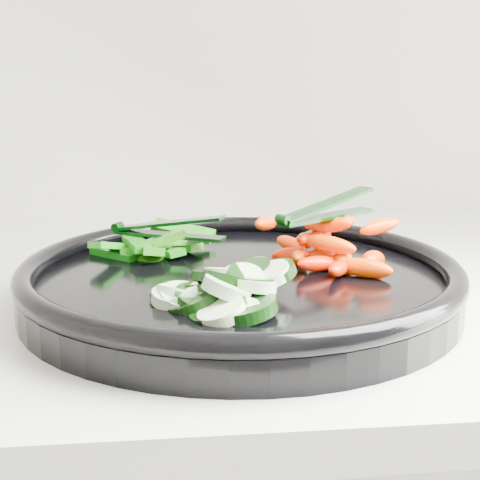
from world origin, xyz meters
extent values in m
cylinder|color=black|center=(-0.49, 1.61, 0.94)|extent=(0.45, 0.45, 0.02)
torus|color=black|center=(-0.49, 1.61, 0.96)|extent=(0.46, 0.46, 0.02)
cylinder|color=black|center=(-0.52, 1.51, 0.96)|extent=(0.06, 0.06, 0.03)
cylinder|color=#D5EDBD|center=(-0.51, 1.50, 0.96)|extent=(0.05, 0.05, 0.02)
cylinder|color=black|center=(-0.52, 1.55, 0.96)|extent=(0.05, 0.05, 0.03)
cylinder|color=beige|center=(-0.54, 1.55, 0.96)|extent=(0.04, 0.04, 0.03)
cylinder|color=black|center=(-0.53, 1.53, 0.96)|extent=(0.06, 0.06, 0.02)
cylinder|color=beige|center=(-0.54, 1.54, 0.96)|extent=(0.04, 0.04, 0.02)
cylinder|color=black|center=(-0.50, 1.51, 0.96)|extent=(0.07, 0.07, 0.02)
cylinder|color=beige|center=(-0.50, 1.50, 0.96)|extent=(0.04, 0.04, 0.02)
cylinder|color=black|center=(-0.52, 1.56, 0.96)|extent=(0.04, 0.05, 0.02)
cylinder|color=#E1F8C6|center=(-0.52, 1.57, 0.96)|extent=(0.04, 0.04, 0.02)
cylinder|color=black|center=(-0.55, 1.55, 0.96)|extent=(0.06, 0.06, 0.01)
cylinder|color=beige|center=(-0.53, 1.55, 0.96)|extent=(0.05, 0.05, 0.01)
cylinder|color=black|center=(-0.54, 1.55, 0.96)|extent=(0.06, 0.06, 0.02)
cylinder|color=beige|center=(-0.55, 1.54, 0.96)|extent=(0.05, 0.05, 0.02)
cylinder|color=black|center=(-0.53, 1.53, 0.96)|extent=(0.06, 0.06, 0.03)
cylinder|color=#D9FBC9|center=(-0.54, 1.54, 0.96)|extent=(0.04, 0.04, 0.02)
cylinder|color=black|center=(-0.47, 1.56, 0.97)|extent=(0.05, 0.05, 0.03)
cylinder|color=beige|center=(-0.47, 1.56, 0.97)|extent=(0.04, 0.04, 0.03)
cylinder|color=black|center=(-0.52, 1.56, 0.97)|extent=(0.05, 0.05, 0.02)
cylinder|color=#D8EEBE|center=(-0.51, 1.57, 0.97)|extent=(0.04, 0.04, 0.02)
cylinder|color=black|center=(-0.50, 1.54, 0.97)|extent=(0.06, 0.06, 0.03)
cylinder|color=#B6D1A7|center=(-0.51, 1.52, 0.97)|extent=(0.04, 0.04, 0.03)
cylinder|color=black|center=(-0.49, 1.55, 0.97)|extent=(0.05, 0.04, 0.03)
cylinder|color=#E6FAC8|center=(-0.50, 1.55, 0.97)|extent=(0.05, 0.04, 0.03)
cylinder|color=black|center=(-0.49, 1.57, 0.97)|extent=(0.05, 0.05, 0.02)
cylinder|color=#DDF1C1|center=(-0.48, 1.58, 0.97)|extent=(0.04, 0.04, 0.02)
cylinder|color=black|center=(-0.49, 1.54, 0.97)|extent=(0.05, 0.05, 0.02)
cylinder|color=beige|center=(-0.49, 1.53, 0.97)|extent=(0.04, 0.04, 0.02)
ellipsoid|color=#FE6700|center=(-0.40, 1.62, 0.96)|extent=(0.03, 0.05, 0.03)
ellipsoid|color=#FB1100|center=(-0.42, 1.61, 0.96)|extent=(0.04, 0.03, 0.02)
ellipsoid|color=#FF4500|center=(-0.39, 1.59, 0.96)|extent=(0.05, 0.04, 0.02)
ellipsoid|color=#F81700|center=(-0.44, 1.64, 0.96)|extent=(0.04, 0.04, 0.02)
ellipsoid|color=#EE1F00|center=(-0.37, 1.62, 0.96)|extent=(0.04, 0.05, 0.03)
ellipsoid|color=#EA4A00|center=(-0.43, 1.64, 0.96)|extent=(0.03, 0.04, 0.02)
ellipsoid|color=red|center=(-0.41, 1.59, 0.96)|extent=(0.03, 0.04, 0.02)
ellipsoid|color=red|center=(-0.41, 1.63, 0.96)|extent=(0.04, 0.02, 0.02)
ellipsoid|color=red|center=(-0.42, 1.69, 0.96)|extent=(0.02, 0.04, 0.02)
ellipsoid|color=#FF3300|center=(-0.43, 1.68, 0.96)|extent=(0.03, 0.05, 0.02)
ellipsoid|color=red|center=(-0.41, 1.66, 0.98)|extent=(0.03, 0.05, 0.03)
ellipsoid|color=red|center=(-0.42, 1.65, 0.98)|extent=(0.02, 0.04, 0.02)
ellipsoid|color=#F74E00|center=(-0.41, 1.62, 0.98)|extent=(0.05, 0.04, 0.02)
ellipsoid|color=red|center=(-0.43, 1.64, 0.98)|extent=(0.03, 0.04, 0.02)
ellipsoid|color=#F63000|center=(-0.41, 1.64, 0.99)|extent=(0.04, 0.04, 0.02)
ellipsoid|color=#F42600|center=(-0.46, 1.65, 0.99)|extent=(0.03, 0.04, 0.02)
ellipsoid|color=#E24800|center=(-0.41, 1.65, 0.99)|extent=(0.05, 0.03, 0.02)
ellipsoid|color=#F03300|center=(-0.36, 1.63, 0.99)|extent=(0.05, 0.03, 0.02)
cube|color=#0A700E|center=(-0.55, 1.68, 0.96)|extent=(0.03, 0.05, 0.02)
cube|color=#156F0A|center=(-0.56, 1.70, 0.96)|extent=(0.05, 0.06, 0.03)
cube|color=#196D0A|center=(-0.54, 1.70, 0.96)|extent=(0.04, 0.05, 0.02)
cube|color=#1E6409|center=(-0.56, 1.69, 0.96)|extent=(0.05, 0.07, 0.02)
cube|color=#0A690D|center=(-0.60, 1.69, 0.96)|extent=(0.05, 0.05, 0.01)
cube|color=#0D6009|center=(-0.57, 1.68, 0.96)|extent=(0.03, 0.07, 0.03)
cube|color=#256B0A|center=(-0.56, 1.68, 0.97)|extent=(0.06, 0.02, 0.03)
cube|color=#0B6F0A|center=(-0.61, 1.67, 0.97)|extent=(0.04, 0.04, 0.02)
cube|color=#0A6C11|center=(-0.58, 1.68, 0.97)|extent=(0.03, 0.06, 0.01)
cube|color=#156709|center=(-0.54, 1.73, 0.97)|extent=(0.07, 0.04, 0.02)
cylinder|color=black|center=(-0.45, 1.61, 1.00)|extent=(0.01, 0.01, 0.01)
cube|color=black|center=(-0.41, 1.64, 1.00)|extent=(0.10, 0.08, 0.00)
cube|color=black|center=(-0.41, 1.64, 1.01)|extent=(0.10, 0.08, 0.02)
cylinder|color=black|center=(-0.60, 1.71, 0.98)|extent=(0.01, 0.01, 0.01)
cube|color=black|center=(-0.55, 1.69, 0.97)|extent=(0.11, 0.06, 0.00)
cube|color=black|center=(-0.55, 1.69, 0.99)|extent=(0.11, 0.06, 0.02)
camera|label=1|loc=(-0.55, 1.07, 1.11)|focal=50.00mm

